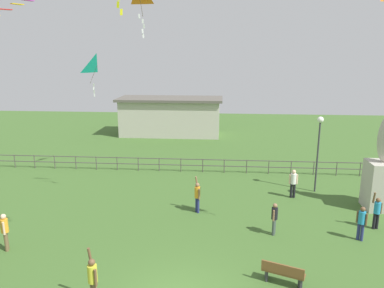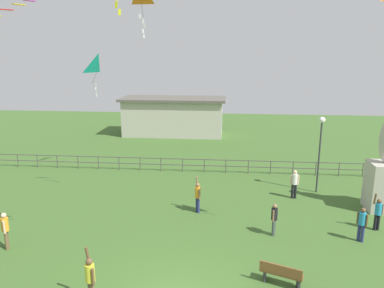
{
  "view_description": "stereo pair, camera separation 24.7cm",
  "coord_description": "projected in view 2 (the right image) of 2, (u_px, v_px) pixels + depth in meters",
  "views": [
    {
      "loc": [
        1.31,
        -10.53,
        8.02
      ],
      "look_at": [
        -0.04,
        6.24,
        3.9
      ],
      "focal_mm": 34.77,
      "sensor_mm": 36.0,
      "label": 1
    },
    {
      "loc": [
        1.55,
        -10.51,
        8.02
      ],
      "look_at": [
        -0.04,
        6.24,
        3.9
      ],
      "focal_mm": 34.77,
      "sensor_mm": 36.0,
      "label": 2
    }
  ],
  "objects": [
    {
      "name": "person_2",
      "position": [
        5.0,
        228.0,
        15.45
      ],
      "size": [
        0.3,
        0.46,
        1.63
      ],
      "color": "brown",
      "rests_on": "ground_plane"
    },
    {
      "name": "person_1",
      "position": [
        90.0,
        277.0,
        11.98
      ],
      "size": [
        0.4,
        0.46,
        1.96
      ],
      "color": "brown",
      "rests_on": "ground_plane"
    },
    {
      "name": "person_4",
      "position": [
        198.0,
        195.0,
        19.04
      ],
      "size": [
        0.3,
        0.49,
        1.88
      ],
      "color": "navy",
      "rests_on": "ground_plane"
    },
    {
      "name": "person_7",
      "position": [
        294.0,
        182.0,
        20.91
      ],
      "size": [
        0.5,
        0.31,
        1.66
      ],
      "color": "black",
      "rests_on": "ground_plane"
    },
    {
      "name": "person_3",
      "position": [
        378.0,
        212.0,
        17.12
      ],
      "size": [
        0.48,
        0.29,
        1.81
      ],
      "color": "black",
      "rests_on": "ground_plane"
    },
    {
      "name": "person_5",
      "position": [
        362.0,
        222.0,
        16.07
      ],
      "size": [
        0.38,
        0.34,
        1.57
      ],
      "color": "navy",
      "rests_on": "ground_plane"
    },
    {
      "name": "waterfront_railing",
      "position": [
        197.0,
        163.0,
        25.64
      ],
      "size": [
        36.02,
        0.06,
        0.95
      ],
      "color": "#4C4742",
      "rests_on": "ground_plane"
    },
    {
      "name": "lamppost",
      "position": [
        321.0,
        138.0,
        21.28
      ],
      "size": [
        0.36,
        0.36,
        4.52
      ],
      "color": "#38383D",
      "rests_on": "ground_plane"
    },
    {
      "name": "statue_monument",
      "position": [
        384.0,
        175.0,
        19.15
      ],
      "size": [
        1.5,
        1.5,
        5.57
      ],
      "color": "#B2AD9E",
      "rests_on": "ground_plane"
    },
    {
      "name": "person_6",
      "position": [
        274.0,
        217.0,
        16.64
      ],
      "size": [
        0.28,
        0.43,
        1.51
      ],
      "color": "#3F4C47",
      "rests_on": "ground_plane"
    },
    {
      "name": "kite_0",
      "position": [
        99.0,
        66.0,
        23.71
      ],
      "size": [
        1.31,
        1.31,
        2.66
      ],
      "color": "#19B2B2"
    },
    {
      "name": "pavilion_building",
      "position": [
        174.0,
        116.0,
        37.25
      ],
      "size": [
        10.31,
        4.45,
        3.73
      ],
      "color": "#B7B2A3",
      "rests_on": "ground_plane"
    },
    {
      "name": "park_bench",
      "position": [
        281.0,
        274.0,
        13.09
      ],
      "size": [
        1.55,
        0.93,
        0.85
      ],
      "color": "brown",
      "rests_on": "ground_plane"
    }
  ]
}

